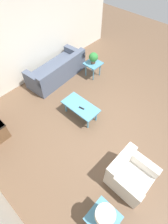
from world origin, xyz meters
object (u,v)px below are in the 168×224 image
(armchair, at_px, (129,174))
(table_lamp, at_px, (105,215))
(sofa, at_px, (57,71))
(side_table_lamp, at_px, (103,219))
(coffee_table, at_px, (81,107))
(potted_plant, at_px, (93,57))
(side_table_plant, at_px, (93,65))

(armchair, distance_m, table_lamp, 1.15)
(sofa, height_order, side_table_lamp, sofa)
(armchair, xyz_separation_m, coffee_table, (2.04, -0.63, 0.08))
(coffee_table, distance_m, table_lamp, 2.75)
(sofa, height_order, potted_plant, potted_plant)
(coffee_table, relative_size, potted_plant, 2.77)
(armchair, xyz_separation_m, table_lamp, (-0.11, 1.04, 0.48))
(side_table_lamp, xyz_separation_m, potted_plant, (3.11, -3.30, 0.30))
(sofa, distance_m, side_table_lamp, 4.59)
(sofa, bearing_deg, table_lamp, 54.59)
(potted_plant, distance_m, table_lamp, 4.54)
(armchair, relative_size, table_lamp, 2.11)
(armchair, xyz_separation_m, potted_plant, (3.00, -2.26, 0.43))
(armchair, bearing_deg, table_lamp, -173.26)
(armchair, height_order, potted_plant, potted_plant)
(coffee_table, relative_size, table_lamp, 2.68)
(armchair, height_order, table_lamp, table_lamp)
(side_table_lamp, distance_m, potted_plant, 4.55)
(coffee_table, bearing_deg, armchair, 162.83)
(sofa, relative_size, armchair, 2.61)
(sofa, relative_size, side_table_plant, 4.17)
(side_table_plant, bearing_deg, sofa, 48.91)
(side_table_plant, bearing_deg, coffee_table, 120.40)
(armchair, bearing_deg, sofa, 71.47)
(side_table_lamp, bearing_deg, table_lamp, 0.00)
(table_lamp, bearing_deg, armchair, -84.02)
(sofa, relative_size, coffee_table, 2.06)
(side_table_plant, height_order, potted_plant, potted_plant)
(potted_plant, bearing_deg, table_lamp, 133.26)
(side_table_lamp, bearing_deg, potted_plant, -46.74)
(coffee_table, distance_m, potted_plant, 1.93)
(sofa, xyz_separation_m, armchair, (-3.81, 1.33, 0.01))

